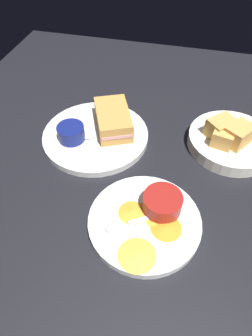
# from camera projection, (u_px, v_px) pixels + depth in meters

# --- Properties ---
(ground_plane) EXTENTS (1.10, 1.10, 0.03)m
(ground_plane) POSITION_uv_depth(u_px,v_px,m) (145.00, 156.00, 0.69)
(ground_plane) COLOR black
(plate_sandwich_main) EXTENTS (0.25, 0.25, 0.02)m
(plate_sandwich_main) POSITION_uv_depth(u_px,v_px,m) (96.00, 136.00, 0.70)
(plate_sandwich_main) COLOR silver
(plate_sandwich_main) RESTS_ON ground_plane
(sandwich_half_near) EXTENTS (0.15, 0.12, 0.05)m
(sandwich_half_near) POSITION_uv_depth(u_px,v_px,m) (113.00, 119.00, 0.69)
(sandwich_half_near) COLOR #C68C42
(sandwich_half_near) RESTS_ON plate_sandwich_main
(ramekin_dark_sauce) EXTENTS (0.06, 0.06, 0.04)m
(ramekin_dark_sauce) POSITION_uv_depth(u_px,v_px,m) (71.00, 132.00, 0.67)
(ramekin_dark_sauce) COLOR navy
(ramekin_dark_sauce) RESTS_ON plate_sandwich_main
(spoon_by_dark_ramekin) EXTENTS (0.05, 0.10, 0.01)m
(spoon_by_dark_ramekin) POSITION_uv_depth(u_px,v_px,m) (94.00, 136.00, 0.69)
(spoon_by_dark_ramekin) COLOR silver
(spoon_by_dark_ramekin) RESTS_ON plate_sandwich_main
(plate_chips_companion) EXTENTS (0.21, 0.21, 0.02)m
(plate_chips_companion) POSITION_uv_depth(u_px,v_px,m) (144.00, 222.00, 0.54)
(plate_chips_companion) COLOR silver
(plate_chips_companion) RESTS_ON ground_plane
(ramekin_light_gravy) EXTENTS (0.07, 0.07, 0.04)m
(ramekin_light_gravy) POSITION_uv_depth(u_px,v_px,m) (162.00, 202.00, 0.54)
(ramekin_light_gravy) COLOR maroon
(ramekin_light_gravy) RESTS_ON plate_chips_companion
(spoon_by_gravy_ramekin) EXTENTS (0.07, 0.09, 0.01)m
(spoon_by_gravy_ramekin) POSITION_uv_depth(u_px,v_px,m) (121.00, 225.00, 0.52)
(spoon_by_gravy_ramekin) COLOR silver
(spoon_by_gravy_ramekin) RESTS_ON plate_chips_companion
(plantain_chip_scatter) EXTENTS (0.16, 0.14, 0.01)m
(plantain_chip_scatter) POSITION_uv_depth(u_px,v_px,m) (146.00, 231.00, 0.52)
(plantain_chip_scatter) COLOR gold
(plantain_chip_scatter) RESTS_ON plate_chips_companion
(bread_basket_rear) EXTENTS (0.20, 0.20, 0.08)m
(bread_basket_rear) POSITION_uv_depth(u_px,v_px,m) (230.00, 140.00, 0.67)
(bread_basket_rear) COLOR silver
(bread_basket_rear) RESTS_ON ground_plane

